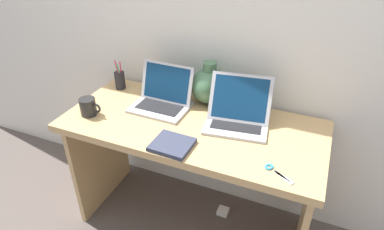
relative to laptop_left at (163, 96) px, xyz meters
name	(u,v)px	position (x,y,z in m)	size (l,w,h in m)	color
ground_plane	(192,222)	(0.22, -0.11, -0.82)	(6.00, 6.00, 0.00)	#564C47
back_wall	(218,21)	(0.22, 0.24, 0.38)	(4.40, 0.04, 2.40)	silver
desk	(192,149)	(0.22, -0.11, -0.23)	(1.37, 0.62, 0.76)	tan
laptop_left	(163,96)	(0.00, 0.00, 0.00)	(0.31, 0.25, 0.23)	#B2B2B7
laptop_right	(238,112)	(0.44, -0.01, 0.00)	(0.35, 0.30, 0.24)	#B2B2B7
green_vase	(209,85)	(0.22, 0.14, 0.05)	(0.21, 0.21, 0.24)	#47704C
notebook_stack	(172,145)	(0.21, -0.33, -0.05)	(0.18, 0.17, 0.02)	#33384C
coffee_mug	(88,107)	(-0.33, -0.25, -0.01)	(0.13, 0.09, 0.10)	black
pen_cup	(120,80)	(-0.34, 0.09, 0.00)	(0.06, 0.06, 0.19)	black
scissors	(274,170)	(0.69, -0.32, -0.06)	(0.14, 0.10, 0.01)	#B7B7BC
power_brick	(223,211)	(0.38, 0.04, -0.80)	(0.07, 0.07, 0.03)	white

